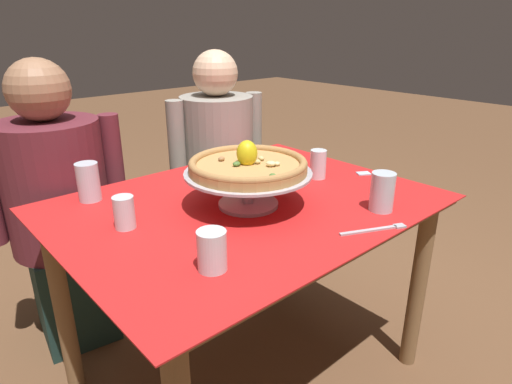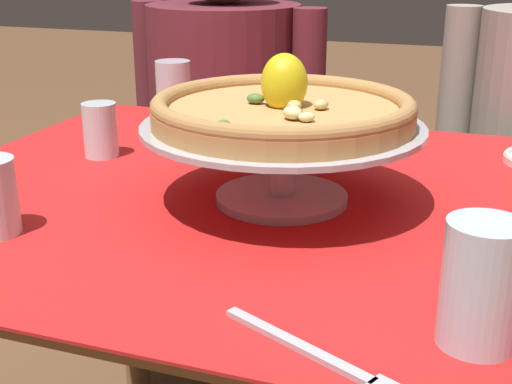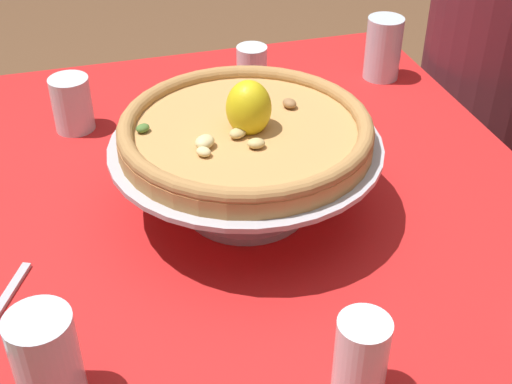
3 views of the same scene
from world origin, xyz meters
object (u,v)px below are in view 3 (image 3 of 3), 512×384
object	(u,v)px
pizza_stand	(246,162)
diner_left	(498,113)
pizza	(246,130)
water_glass_front_left	(73,107)
water_glass_front_right	(48,365)
water_glass_back_left	(383,52)
water_glass_side_right	(361,362)
water_glass_side_left	(252,73)

from	to	relation	value
pizza_stand	diner_left	bearing A→B (deg)	117.83
pizza_stand	pizza	world-z (taller)	pizza
water_glass_front_left	water_glass_front_right	bearing A→B (deg)	-6.25
water_glass_front_left	diner_left	bearing A→B (deg)	93.31
water_glass_back_left	water_glass_side_right	bearing A→B (deg)	-25.94
pizza	water_glass_back_left	world-z (taller)	pizza
diner_left	pizza	bearing A→B (deg)	-62.17
pizza	diner_left	xyz separation A→B (m)	(-0.37, 0.71, -0.28)
pizza	water_glass_front_left	bearing A→B (deg)	-143.25
pizza_stand	water_glass_side_right	bearing A→B (deg)	4.63
water_glass_side_right	diner_left	world-z (taller)	diner_left
pizza	water_glass_side_left	world-z (taller)	pizza
water_glass_front_right	pizza	bearing A→B (deg)	133.34
water_glass_front_right	water_glass_back_left	bearing A→B (deg)	133.09
water_glass_front_left	water_glass_back_left	world-z (taller)	water_glass_back_left
water_glass_side_right	water_glass_back_left	xyz separation A→B (m)	(-0.73, 0.36, 0.01)
water_glass_side_left	water_glass_front_right	distance (m)	0.78
pizza	diner_left	distance (m)	0.85
pizza_stand	water_glass_front_right	size ratio (longest dim) A/B	3.28
water_glass_front_left	water_glass_front_right	xyz separation A→B (m)	(0.60, -0.07, 0.01)
water_glass_front_left	water_glass_side_left	world-z (taller)	water_glass_front_left
water_glass_side_left	water_glass_front_right	size ratio (longest dim) A/B	0.78
water_glass_side_right	water_glass_back_left	world-z (taller)	water_glass_back_left
pizza	water_glass_side_left	distance (m)	0.40
pizza	water_glass_side_left	bearing A→B (deg)	163.08
water_glass_side_right	water_glass_front_right	xyz separation A→B (m)	(-0.09, -0.33, 0.01)
water_glass_side_right	diner_left	bearing A→B (deg)	137.82
pizza_stand	water_glass_side_left	distance (m)	0.39
water_glass_front_right	water_glass_side_right	bearing A→B (deg)	75.52
water_glass_side_left	water_glass_back_left	distance (m)	0.27
pizza_stand	water_glass_front_right	world-z (taller)	water_glass_front_right
water_glass_front_left	diner_left	world-z (taller)	diner_left
water_glass_front_left	water_glass_side_left	size ratio (longest dim) A/B	1.05
water_glass_front_left	water_glass_back_left	xyz separation A→B (m)	(-0.04, 0.62, 0.01)
pizza	water_glass_front_right	size ratio (longest dim) A/B	3.02
water_glass_back_left	water_glass_front_right	bearing A→B (deg)	-46.91
water_glass_side_right	diner_left	xyz separation A→B (m)	(-0.75, 0.68, -0.19)
pizza	pizza_stand	bearing A→B (deg)	-158.07
pizza	water_glass_front_right	distance (m)	0.43
pizza_stand	water_glass_front_right	bearing A→B (deg)	-46.65
water_glass_side_right	diner_left	distance (m)	1.02
water_glass_side_left	water_glass_back_left	world-z (taller)	water_glass_back_left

